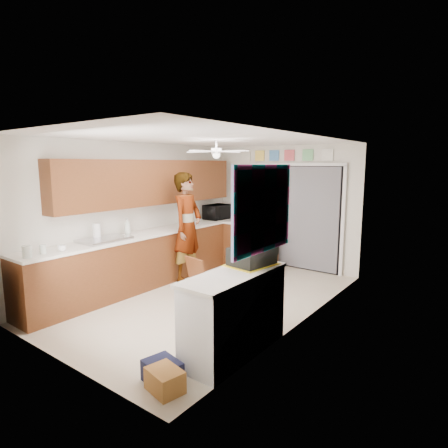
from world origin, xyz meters
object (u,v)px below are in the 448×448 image
Objects in this scene: cup at (62,248)px; paper_towel_roll at (97,232)px; navy_crate at (162,372)px; dog at (267,265)px; microwave at (217,212)px; suitcase at (252,256)px; soap_bottle at (127,226)px; cardboard_box at (165,380)px; man at (187,227)px.

cup is 0.84m from paper_towel_roll.
navy_crate is 0.63× the size of dog.
microwave is 1.14× the size of suitcase.
microwave is 2.10× the size of soap_bottle.
cup is 0.32× the size of navy_crate.
cup is 0.22× the size of suitcase.
cardboard_box is at bearing -33.38° from soap_bottle.
cup is 0.20× the size of dog.
navy_crate is 0.18× the size of man.
suitcase is 1.62m from navy_crate.
paper_towel_roll is (-0.31, 0.77, 0.09)m from cup.
man is at bearing 69.69° from paper_towel_roll.
soap_bottle is 1.04× the size of paper_towel_roll.
navy_crate is at bearing -147.86° from microwave.
paper_towel_roll is at bearing -91.25° from soap_bottle.
dog is at bearing 124.30° from suitcase.
man is at bearing 59.17° from soap_bottle.
microwave is 1.67× the size of cardboard_box.
paper_towel_roll is (-0.16, -2.91, -0.03)m from microwave.
cup reaches higher than dog.
cup reaches higher than cardboard_box.
navy_crate is 3.41m from man.
paper_towel_roll reaches higher than cardboard_box.
suitcase is (2.76, -0.38, -0.03)m from soap_bottle.
dog is (-0.98, 3.68, 0.11)m from navy_crate.
microwave is at bearing 4.27° from man.
man is 3.58× the size of dog.
man is at bearing -116.13° from dog.
cardboard_box is 0.17× the size of man.
cup is 2.29m from man.
microwave reaches higher than dog.
dog is at bearing 106.33° from cardboard_box.
man reaches higher than suitcase.
suitcase is 2.78m from dog.
cup is 2.45m from navy_crate.
soap_bottle is at bearing 102.31° from cup.
navy_crate is at bearing -22.93° from paper_towel_roll.
soap_bottle is 0.49× the size of dog.
microwave is 5.20× the size of cup.
suitcase reaches higher than cardboard_box.
soap_bottle is 0.59m from paper_towel_roll.
dog is (1.29, 3.36, -0.77)m from cup.
soap_bottle is at bearing 146.62° from cardboard_box.
soap_bottle is 3.37m from cardboard_box.
suitcase is at bearing -45.82° from dog.
paper_towel_roll is at bearing 156.43° from cardboard_box.
dog reaches higher than navy_crate.
microwave is at bearing 86.84° from paper_towel_roll.
soap_bottle reaches higher than cup.
paper_towel_roll is at bearing 111.94° from cup.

